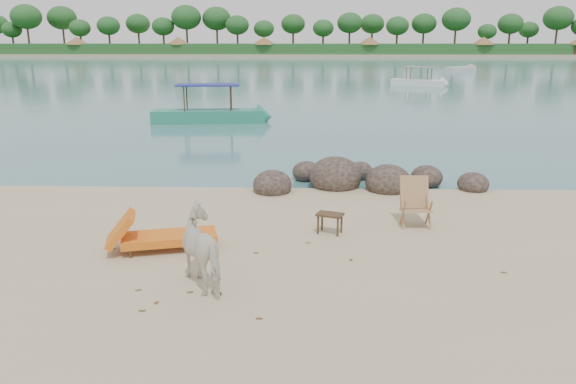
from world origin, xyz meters
name	(u,v)px	position (x,y,z in m)	size (l,w,h in m)	color
water	(303,64)	(0.00, 90.00, 0.00)	(400.00, 400.00, 0.00)	#3B7277
far_shore	(305,53)	(0.00, 170.00, 0.00)	(420.00, 90.00, 1.40)	tan
far_scenery	(304,43)	(0.03, 136.70, 3.14)	(420.00, 18.00, 9.50)	#1E4C1E
boulders	(355,180)	(2.03, 6.29, 0.21)	(6.33, 2.88, 1.09)	#2B211D
cow	(207,250)	(-0.93, -0.25, 0.62)	(0.67, 1.48, 1.25)	white
side_table	(330,225)	(1.18, 2.32, 0.21)	(0.53, 0.34, 0.43)	#382616
lounge_chair	(169,234)	(-1.94, 1.31, 0.33)	(2.22, 0.78, 0.67)	orange
deck_chair	(416,205)	(3.05, 2.83, 0.52)	(0.67, 0.73, 1.04)	tan
boat_near	(208,91)	(-4.19, 19.09, 1.52)	(6.25, 1.41, 3.04)	#247D64
boat_mid	(419,70)	(10.82, 43.17, 1.35)	(5.54, 1.25, 2.71)	silver
boat_far	(461,68)	(21.05, 67.77, 0.35)	(6.01, 1.35, 0.70)	beige
dead_leaves	(225,293)	(-0.62, -0.56, 0.01)	(8.51, 5.13, 0.00)	brown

